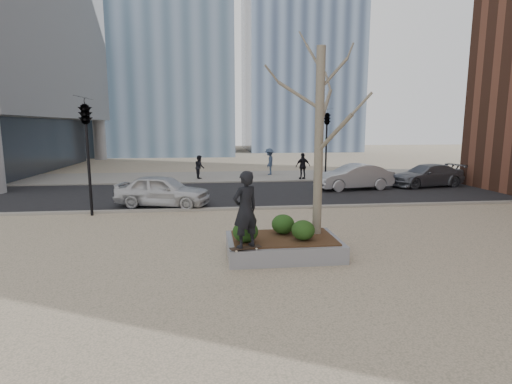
{
  "coord_description": "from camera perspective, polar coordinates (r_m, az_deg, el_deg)",
  "views": [
    {
      "loc": [
        -0.95,
        -10.2,
        3.44
      ],
      "look_at": [
        0.5,
        2.0,
        1.4
      ],
      "focal_mm": 28.0,
      "sensor_mm": 36.0,
      "label": 1
    }
  ],
  "objects": [
    {
      "name": "planter_mulch",
      "position": [
        10.8,
        3.91,
        -6.55
      ],
      "size": [
        2.7,
        1.7,
        0.04
      ],
      "primitive_type": "cube",
      "color": "#382314",
      "rests_on": "planter"
    },
    {
      "name": "traffic_light_near",
      "position": [
        16.49,
        -22.85,
        4.55
      ],
      "size": [
        0.6,
        2.48,
        4.5
      ],
      "primitive_type": null,
      "color": "black",
      "rests_on": "ground"
    },
    {
      "name": "street",
      "position": [
        20.52,
        -4.02,
        -0.22
      ],
      "size": [
        60.0,
        8.0,
        0.02
      ],
      "primitive_type": "cube",
      "color": "black",
      "rests_on": "ground"
    },
    {
      "name": "shrub_middle",
      "position": [
        11.07,
        3.89,
        -4.61
      ],
      "size": [
        0.64,
        0.64,
        0.54
      ],
      "primitive_type": "ellipsoid",
      "color": "#153B12",
      "rests_on": "planter_mulch"
    },
    {
      "name": "ground",
      "position": [
        10.81,
        -1.4,
        -9.13
      ],
      "size": [
        120.0,
        120.0,
        0.0
      ],
      "primitive_type": "plane",
      "color": "#BFA88C",
      "rests_on": "ground"
    },
    {
      "name": "skateboard",
      "position": [
        9.82,
        -1.51,
        -8.08
      ],
      "size": [
        0.81,
        0.4,
        0.08
      ],
      "primitive_type": null,
      "rotation": [
        0.0,
        0.0,
        0.27
      ],
      "color": "black",
      "rests_on": "planter"
    },
    {
      "name": "skateboarder",
      "position": [
        9.57,
        -1.54,
        -2.52
      ],
      "size": [
        0.81,
        0.73,
        1.87
      ],
      "primitive_type": "imported",
      "rotation": [
        0.0,
        0.0,
        3.66
      ],
      "color": "black",
      "rests_on": "skateboard"
    },
    {
      "name": "pedestrian_c",
      "position": [
        25.99,
        6.71,
        3.7
      ],
      "size": [
        1.06,
        0.61,
        1.7
      ],
      "primitive_type": "imported",
      "rotation": [
        0.0,
        0.0,
        3.34
      ],
      "color": "black",
      "rests_on": "far_sidewalk"
    },
    {
      "name": "car_silver",
      "position": [
        22.36,
        13.78,
        2.13
      ],
      "size": [
        4.3,
        1.97,
        1.37
      ],
      "primitive_type": "imported",
      "rotation": [
        0.0,
        0.0,
        4.84
      ],
      "color": "#ACAEB5",
      "rests_on": "street"
    },
    {
      "name": "planter",
      "position": [
        10.87,
        3.9,
        -7.79
      ],
      "size": [
        3.0,
        2.0,
        0.45
      ],
      "primitive_type": "cube",
      "color": "gray",
      "rests_on": "ground"
    },
    {
      "name": "shrub_left",
      "position": [
        10.26,
        -1.52,
        -5.66
      ],
      "size": [
        0.66,
        0.66,
        0.56
      ],
      "primitive_type": "ellipsoid",
      "color": "#183912",
      "rests_on": "planter_mulch"
    },
    {
      "name": "shrub_right",
      "position": [
        10.53,
        6.75,
        -5.43
      ],
      "size": [
        0.61,
        0.61,
        0.52
      ],
      "primitive_type": "ellipsoid",
      "color": "#1D3E13",
      "rests_on": "planter_mulch"
    },
    {
      "name": "police_car",
      "position": [
        17.53,
        -13.2,
        0.19
      ],
      "size": [
        4.28,
        2.61,
        1.36
      ],
      "primitive_type": "imported",
      "rotation": [
        0.0,
        0.0,
        1.3
      ],
      "color": "silver",
      "rests_on": "street"
    },
    {
      "name": "sycamore_tree",
      "position": [
        10.92,
        9.08,
        11.15
      ],
      "size": [
        2.8,
        2.8,
        6.6
      ],
      "primitive_type": null,
      "color": "gray",
      "rests_on": "planter_mulch"
    },
    {
      "name": "pedestrian_b",
      "position": [
        28.17,
        1.93,
        4.36
      ],
      "size": [
        0.98,
        1.34,
        1.86
      ],
      "primitive_type": "imported",
      "rotation": [
        0.0,
        0.0,
        4.45
      ],
      "color": "#374864",
      "rests_on": "far_sidewalk"
    },
    {
      "name": "car_third",
      "position": [
        24.78,
        23.16,
        2.2
      ],
      "size": [
        4.59,
        2.49,
        1.26
      ],
      "primitive_type": "imported",
      "rotation": [
        0.0,
        0.0,
        4.89
      ],
      "color": "slate",
      "rests_on": "street"
    },
    {
      "name": "traffic_light_far",
      "position": [
        25.93,
        10.0,
        6.65
      ],
      "size": [
        0.6,
        2.48,
        4.5
      ],
      "primitive_type": null,
      "color": "black",
      "rests_on": "ground"
    },
    {
      "name": "far_sidewalk",
      "position": [
        27.44,
        -4.74,
        2.22
      ],
      "size": [
        60.0,
        6.0,
        0.02
      ],
      "primitive_type": "cube",
      "color": "gray",
      "rests_on": "ground"
    },
    {
      "name": "pedestrian_a",
      "position": [
        26.43,
        -8.06,
        3.58
      ],
      "size": [
        0.72,
        0.84,
        1.53
      ],
      "primitive_type": "imported",
      "rotation": [
        0.0,
        0.0,
        1.78
      ],
      "color": "black",
      "rests_on": "far_sidewalk"
    }
  ]
}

